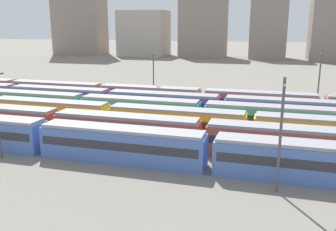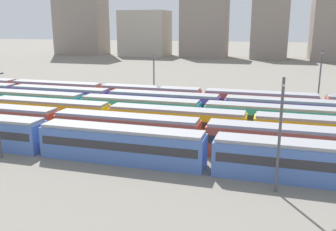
% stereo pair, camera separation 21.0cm
% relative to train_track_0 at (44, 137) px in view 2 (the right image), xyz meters
% --- Properties ---
extents(train_track_0, '(74.70, 3.06, 3.75)m').
position_rel_train_track_0_xyz_m(train_track_0, '(0.00, 0.00, 0.00)').
color(train_track_0, '#4C70BC').
rests_on(train_track_0, ground_plane).
extents(train_track_1, '(74.70, 3.06, 3.75)m').
position_rel_train_track_0_xyz_m(train_track_1, '(-1.64, 5.20, 0.00)').
color(train_track_1, '#BC4C38').
rests_on(train_track_1, ground_plane).
extents(train_track_2, '(112.50, 3.06, 3.75)m').
position_rel_train_track_0_xyz_m(train_track_2, '(22.10, 10.40, 0.00)').
color(train_track_2, yellow).
rests_on(train_track_2, ground_plane).
extents(train_track_3, '(93.60, 3.06, 3.75)m').
position_rel_train_track_0_xyz_m(train_track_3, '(5.70, 15.60, 0.00)').
color(train_track_3, teal).
rests_on(train_track_3, ground_plane).
extents(train_track_4, '(74.70, 3.06, 3.75)m').
position_rel_train_track_0_xyz_m(train_track_4, '(-1.70, 20.80, 0.00)').
color(train_track_4, '#6B429E').
rests_on(train_track_4, ground_plane).
extents(train_track_5, '(93.60, 3.06, 3.75)m').
position_rel_train_track_0_xyz_m(train_track_5, '(3.70, 26.00, 0.00)').
color(train_track_5, '#BC4C38').
rests_on(train_track_5, ground_plane).
extents(catenary_pole_1, '(0.24, 3.20, 9.04)m').
position_rel_train_track_0_xyz_m(catenary_pole_1, '(3.43, 29.05, 3.15)').
color(catenary_pole_1, '#4C4C51').
rests_on(catenary_pole_1, ground_plane).
extents(catenary_pole_2, '(0.24, 3.20, 10.06)m').
position_rel_train_track_0_xyz_m(catenary_pole_2, '(25.32, -3.10, 3.68)').
color(catenary_pole_2, '#4C4C51').
rests_on(catenary_pole_2, ground_plane).
extents(catenary_pole_3, '(0.24, 3.20, 10.44)m').
position_rel_train_track_0_xyz_m(catenary_pole_3, '(31.67, 29.19, 3.87)').
color(catenary_pole_3, '#4C4C51').
rests_on(catenary_pole_3, ground_plane).
extents(distant_building_0, '(24.77, 13.47, 52.60)m').
position_rel_train_track_0_xyz_m(distant_building_0, '(-70.49, 134.89, 24.40)').
color(distant_building_0, gray).
rests_on(distant_building_0, ground_plane).
extents(distant_building_1, '(22.09, 17.14, 21.13)m').
position_rel_train_track_0_xyz_m(distant_building_1, '(-36.30, 134.89, 8.66)').
color(distant_building_1, '#B2A899').
rests_on(distant_building_1, ground_plane).
extents(distant_building_2, '(20.56, 14.62, 29.75)m').
position_rel_train_track_0_xyz_m(distant_building_2, '(-7.43, 134.89, 12.97)').
color(distant_building_2, gray).
rests_on(distant_building_2, ground_plane).
extents(distant_building_3, '(15.45, 14.58, 25.32)m').
position_rel_train_track_0_xyz_m(distant_building_3, '(21.44, 134.89, 10.75)').
color(distant_building_3, gray).
rests_on(distant_building_3, ground_plane).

